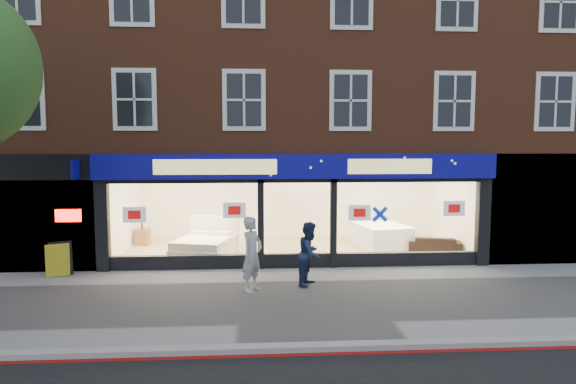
{
  "coord_description": "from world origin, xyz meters",
  "views": [
    {
      "loc": [
        -1.22,
        -11.53,
        3.65
      ],
      "look_at": [
        -0.3,
        2.5,
        2.26
      ],
      "focal_mm": 32.0,
      "sensor_mm": 36.0,
      "label": 1
    }
  ],
  "objects": [
    {
      "name": "pedestrian_grey",
      "position": [
        -1.29,
        0.78,
        0.92
      ],
      "size": [
        0.74,
        0.8,
        1.84
      ],
      "primitive_type": "imported",
      "rotation": [
        0.0,
        0.0,
        0.98
      ],
      "color": "#9FA2A7",
      "rests_on": "ground"
    },
    {
      "name": "showroom_floor",
      "position": [
        0.0,
        5.25,
        0.05
      ],
      "size": [
        11.0,
        4.5,
        0.1
      ],
      "primitive_type": "cube",
      "color": "tan",
      "rests_on": "ground"
    },
    {
      "name": "sofa",
      "position": [
        4.6,
        4.5,
        0.34
      ],
      "size": [
        1.77,
        1.06,
        0.49
      ],
      "primitive_type": "imported",
      "rotation": [
        0.0,
        0.0,
        2.88
      ],
      "color": "black",
      "rests_on": "showroom_floor"
    },
    {
      "name": "bedside_table",
      "position": [
        -5.1,
        6.21,
        0.38
      ],
      "size": [
        0.49,
        0.49,
        0.55
      ],
      "primitive_type": "cube",
      "rotation": [
        0.0,
        0.0,
        -0.1
      ],
      "color": "brown",
      "rests_on": "showroom_floor"
    },
    {
      "name": "a_board",
      "position": [
        -6.52,
        2.47,
        0.47
      ],
      "size": [
        0.72,
        0.6,
        0.94
      ],
      "primitive_type": "cube",
      "rotation": [
        0.0,
        0.0,
        0.39
      ],
      "color": "gold",
      "rests_on": "ground"
    },
    {
      "name": "display_bed",
      "position": [
        -2.78,
        4.38,
        0.42
      ],
      "size": [
        2.11,
        2.37,
        1.13
      ],
      "rotation": [
        0.0,
        0.0,
        -0.27
      ],
      "color": "white",
      "rests_on": "showroom_floor"
    },
    {
      "name": "kerb_line",
      "position": [
        0.0,
        -3.1,
        0.01
      ],
      "size": [
        60.0,
        0.1,
        0.01
      ],
      "primitive_type": "cube",
      "color": "#8C0A07",
      "rests_on": "ground"
    },
    {
      "name": "kerb_stone",
      "position": [
        0.0,
        -2.9,
        0.06
      ],
      "size": [
        60.0,
        0.25,
        0.12
      ],
      "primitive_type": "cube",
      "color": "gray",
      "rests_on": "ground"
    },
    {
      "name": "pedestrian_blue",
      "position": [
        0.18,
        1.24,
        0.81
      ],
      "size": [
        0.89,
        0.98,
        1.62
      ],
      "primitive_type": "imported",
      "rotation": [
        0.0,
        0.0,
        1.13
      ],
      "color": "#182443",
      "rests_on": "ground"
    },
    {
      "name": "mattress_stack",
      "position": [
        3.07,
        5.4,
        0.47
      ],
      "size": [
        1.8,
        2.11,
        0.74
      ],
      "rotation": [
        0.0,
        0.0,
        0.18
      ],
      "color": "white",
      "rests_on": "showroom_floor"
    },
    {
      "name": "ground",
      "position": [
        0.0,
        0.0,
        0.0
      ],
      "size": [
        120.0,
        120.0,
        0.0
      ],
      "primitive_type": "plane",
      "color": "gray",
      "rests_on": "ground"
    },
    {
      "name": "building",
      "position": [
        -0.02,
        6.93,
        6.67
      ],
      "size": [
        19.0,
        8.26,
        10.3
      ],
      "color": "brown",
      "rests_on": "ground"
    }
  ]
}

